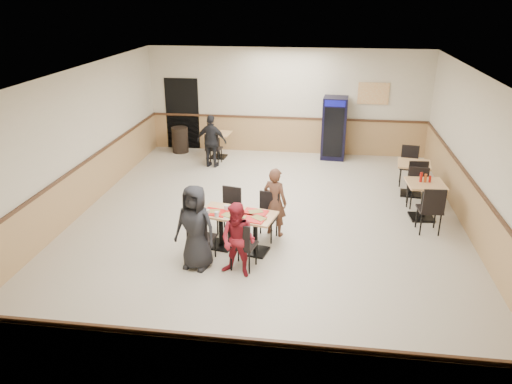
# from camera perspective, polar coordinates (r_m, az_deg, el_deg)

# --- Properties ---
(ground) EXTENTS (10.00, 10.00, 0.00)m
(ground) POSITION_cam_1_polar(r_m,az_deg,el_deg) (10.26, 1.16, -3.65)
(ground) COLOR beige
(ground) RESTS_ON ground
(room_shell) EXTENTS (10.00, 10.00, 10.00)m
(room_shell) POSITION_cam_1_polar(r_m,az_deg,el_deg) (12.38, 10.79, 3.42)
(room_shell) COLOR silver
(room_shell) RESTS_ON ground
(main_table) EXTENTS (1.47, 0.95, 0.73)m
(main_table) POSITION_cam_1_polar(r_m,az_deg,el_deg) (9.08, -2.08, -3.84)
(main_table) COLOR black
(main_table) RESTS_ON ground
(main_chairs) EXTENTS (1.51, 1.81, 0.92)m
(main_chairs) POSITION_cam_1_polar(r_m,az_deg,el_deg) (9.11, -2.37, -3.92)
(main_chairs) COLOR black
(main_chairs) RESTS_ON ground
(diner_woman_left) EXTENTS (0.82, 0.63, 1.50)m
(diner_woman_left) POSITION_cam_1_polar(r_m,az_deg,el_deg) (8.46, -6.96, -4.04)
(diner_woman_left) COLOR black
(diner_woman_left) RESTS_ON ground
(diner_woman_right) EXTENTS (0.74, 0.65, 1.29)m
(diner_woman_right) POSITION_cam_1_polar(r_m,az_deg,el_deg) (8.22, -2.06, -5.54)
(diner_woman_right) COLOR maroon
(diner_woman_right) RESTS_ON ground
(diner_man_opposite) EXTENTS (0.59, 0.50, 1.37)m
(diner_man_opposite) POSITION_cam_1_polar(r_m,az_deg,el_deg) (9.57, 2.17, -1.13)
(diner_man_opposite) COLOR brown
(diner_man_opposite) RESTS_ON ground
(lone_diner) EXTENTS (0.88, 0.47, 1.42)m
(lone_diner) POSITION_cam_1_polar(r_m,az_deg,el_deg) (13.44, -5.09, 5.79)
(lone_diner) COLOR black
(lone_diner) RESTS_ON ground
(tabletop_clutter) EXTENTS (1.21, 0.67, 0.12)m
(tabletop_clutter) POSITION_cam_1_polar(r_m,az_deg,el_deg) (8.91, -2.13, -2.50)
(tabletop_clutter) COLOR red
(tabletop_clutter) RESTS_ON main_table
(side_table_near) EXTENTS (0.79, 0.79, 0.79)m
(side_table_near) POSITION_cam_1_polar(r_m,az_deg,el_deg) (10.87, 18.67, -0.31)
(side_table_near) COLOR black
(side_table_near) RESTS_ON ground
(side_table_near_chair_south) EXTENTS (0.49, 0.49, 1.01)m
(side_table_near_chair_south) POSITION_cam_1_polar(r_m,az_deg,el_deg) (10.30, 19.24, -1.77)
(side_table_near_chair_south) COLOR black
(side_table_near_chair_south) RESTS_ON ground
(side_table_near_chair_north) EXTENTS (0.49, 0.49, 1.01)m
(side_table_near_chair_north) POSITION_cam_1_polar(r_m,az_deg,el_deg) (11.46, 18.13, 0.77)
(side_table_near_chair_north) COLOR black
(side_table_near_chair_north) RESTS_ON ground
(side_table_far) EXTENTS (0.82, 0.82, 0.78)m
(side_table_far) POSITION_cam_1_polar(r_m,az_deg,el_deg) (12.09, 17.50, 2.00)
(side_table_far) COLOR black
(side_table_far) RESTS_ON ground
(side_table_far_chair_south) EXTENTS (0.51, 0.51, 0.98)m
(side_table_far_chair_south) POSITION_cam_1_polar(r_m,az_deg,el_deg) (11.52, 17.94, 0.84)
(side_table_far_chair_south) COLOR black
(side_table_far_chair_south) RESTS_ON ground
(side_table_far_chair_north) EXTENTS (0.51, 0.51, 0.98)m
(side_table_far_chair_north) POSITION_cam_1_polar(r_m,az_deg,el_deg) (12.68, 17.07, 2.85)
(side_table_far_chair_north) COLOR black
(side_table_far_chair_north) RESTS_ON ground
(condiment_caddy) EXTENTS (0.23, 0.06, 0.20)m
(condiment_caddy) POSITION_cam_1_polar(r_m,az_deg,el_deg) (10.79, 18.70, 1.54)
(condiment_caddy) COLOR #A5120B
(condiment_caddy) RESTS_ON side_table_near
(back_table) EXTENTS (0.73, 0.73, 0.72)m
(back_table) POSITION_cam_1_polar(r_m,az_deg,el_deg) (14.26, -4.34, 5.81)
(back_table) COLOR black
(back_table) RESTS_ON ground
(back_table_chair_lone) EXTENTS (0.46, 0.46, 0.91)m
(back_table_chair_lone) POSITION_cam_1_polar(r_m,az_deg,el_deg) (13.73, -4.83, 5.05)
(back_table_chair_lone) COLOR black
(back_table_chair_lone) RESTS_ON ground
(pepsi_cooler) EXTENTS (0.70, 0.71, 1.74)m
(pepsi_cooler) POSITION_cam_1_polar(r_m,az_deg,el_deg) (14.24, 8.92, 7.23)
(pepsi_cooler) COLOR black
(pepsi_cooler) RESTS_ON ground
(trash_bin) EXTENTS (0.47, 0.47, 0.75)m
(trash_bin) POSITION_cam_1_polar(r_m,az_deg,el_deg) (14.91, -8.67, 5.92)
(trash_bin) COLOR black
(trash_bin) RESTS_ON ground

